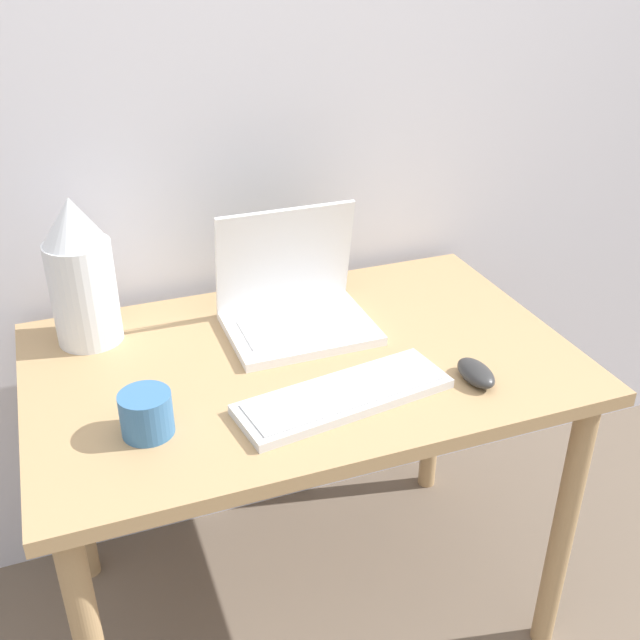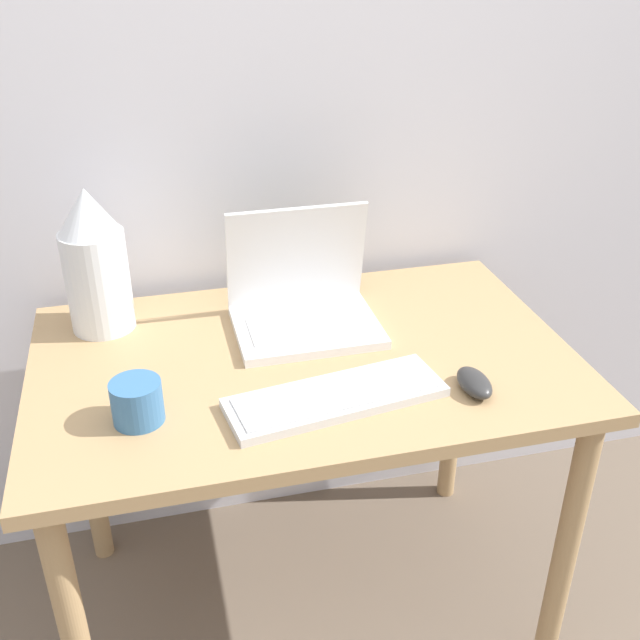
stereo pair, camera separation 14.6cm
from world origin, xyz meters
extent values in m
cube|color=silver|center=(0.00, 0.76, 1.25)|extent=(6.00, 0.05, 2.50)
cube|color=tan|center=(0.00, 0.35, 0.71)|extent=(1.10, 0.70, 0.03)
cylinder|color=tan|center=(0.50, 0.06, 0.35)|extent=(0.05, 0.05, 0.70)
cylinder|color=tan|center=(-0.50, 0.64, 0.35)|extent=(0.05, 0.05, 0.70)
cylinder|color=tan|center=(0.50, 0.64, 0.35)|extent=(0.05, 0.05, 0.70)
cube|color=white|center=(0.03, 0.45, 0.74)|extent=(0.31, 0.24, 0.02)
cube|color=silver|center=(0.03, 0.44, 0.75)|extent=(0.25, 0.13, 0.00)
cube|color=white|center=(0.03, 0.54, 0.87)|extent=(0.31, 0.06, 0.24)
cube|color=black|center=(0.03, 0.55, 0.87)|extent=(0.27, 0.04, 0.20)
cube|color=silver|center=(0.02, 0.17, 0.74)|extent=(0.43, 0.19, 0.02)
cube|color=#B2B2B2|center=(0.02, 0.17, 0.75)|extent=(0.39, 0.16, 0.00)
ellipsoid|color=#2D2D2D|center=(0.29, 0.15, 0.75)|extent=(0.06, 0.10, 0.04)
cylinder|color=white|center=(-0.40, 0.57, 0.84)|extent=(0.14, 0.14, 0.22)
cone|color=white|center=(-0.40, 0.57, 1.00)|extent=(0.13, 0.13, 0.09)
cylinder|color=teal|center=(-0.34, 0.20, 0.77)|extent=(0.09, 0.09, 0.08)
camera|label=1|loc=(-0.43, -0.89, 1.53)|focal=42.00mm
camera|label=2|loc=(-0.29, -0.93, 1.53)|focal=42.00mm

